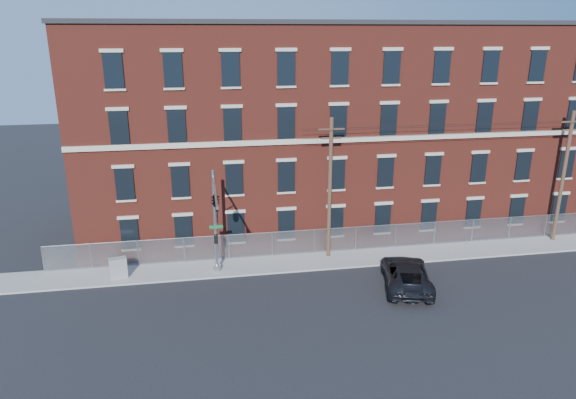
{
  "coord_description": "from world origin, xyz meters",
  "views": [
    {
      "loc": [
        -6.73,
        -27.83,
        15.46
      ],
      "look_at": [
        -1.22,
        4.0,
        5.06
      ],
      "focal_mm": 32.36,
      "sensor_mm": 36.0,
      "label": 1
    }
  ],
  "objects_px": {
    "traffic_signal_mast": "(215,208)",
    "utility_cabinet": "(118,268)",
    "utility_pole_near": "(330,186)",
    "pickup_truck": "(406,274)"
  },
  "relations": [
    {
      "from": "utility_cabinet",
      "to": "utility_pole_near",
      "type": "bearing_deg",
      "value": -8.59
    },
    {
      "from": "utility_pole_near",
      "to": "utility_cabinet",
      "type": "relative_size",
      "value": 7.23
    },
    {
      "from": "traffic_signal_mast",
      "to": "utility_cabinet",
      "type": "relative_size",
      "value": 5.06
    },
    {
      "from": "utility_pole_near",
      "to": "utility_cabinet",
      "type": "distance_m",
      "value": 15.15
    },
    {
      "from": "traffic_signal_mast",
      "to": "utility_cabinet",
      "type": "bearing_deg",
      "value": 160.1
    },
    {
      "from": "utility_pole_near",
      "to": "pickup_truck",
      "type": "height_order",
      "value": "utility_pole_near"
    },
    {
      "from": "utility_pole_near",
      "to": "utility_cabinet",
      "type": "height_order",
      "value": "utility_pole_near"
    },
    {
      "from": "pickup_truck",
      "to": "utility_cabinet",
      "type": "bearing_deg",
      "value": 1.53
    },
    {
      "from": "traffic_signal_mast",
      "to": "utility_cabinet",
      "type": "xyz_separation_m",
      "value": [
        -6.41,
        2.32,
        -4.58
      ]
    },
    {
      "from": "utility_pole_near",
      "to": "utility_cabinet",
      "type": "xyz_separation_m",
      "value": [
        -14.41,
        -1.1,
        -4.53
      ]
    }
  ]
}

